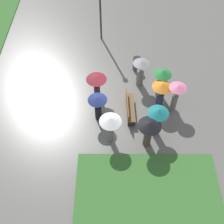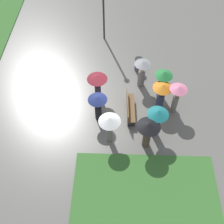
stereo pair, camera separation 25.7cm
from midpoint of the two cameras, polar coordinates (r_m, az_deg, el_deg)
ground_plane at (r=15.61m, az=0.22°, el=1.21°), size 90.00×90.00×0.00m
park_bench at (r=15.00m, az=4.06°, el=0.99°), size 1.98×0.47×0.90m
trash_bin at (r=17.35m, az=5.82°, el=9.62°), size 0.49×0.49×0.88m
crowd_person_grey at (r=15.99m, az=6.57°, el=8.25°), size 0.92×0.92×1.81m
crowd_person_pink at (r=14.82m, az=13.57°, el=3.42°), size 0.92×0.92×1.92m
crowd_person_navy at (r=14.18m, az=-2.39°, el=1.73°), size 0.98×0.98×1.73m
crowd_person_green at (r=15.35m, az=10.76°, el=6.31°), size 0.96×0.96×1.96m
crowd_person_maroon at (r=15.04m, az=-2.50°, el=6.19°), size 1.09×1.09×1.77m
crowd_person_white at (r=13.15m, az=0.08°, el=-2.26°), size 1.06×1.06×1.85m
crowd_person_black at (r=13.18m, az=7.91°, el=-3.54°), size 1.13×1.13×1.86m
crowd_person_teal at (r=13.61m, az=9.69°, el=-1.16°), size 1.04×1.04×1.93m
crowd_person_orange at (r=14.88m, az=10.58°, el=3.98°), size 1.03×1.03×1.81m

